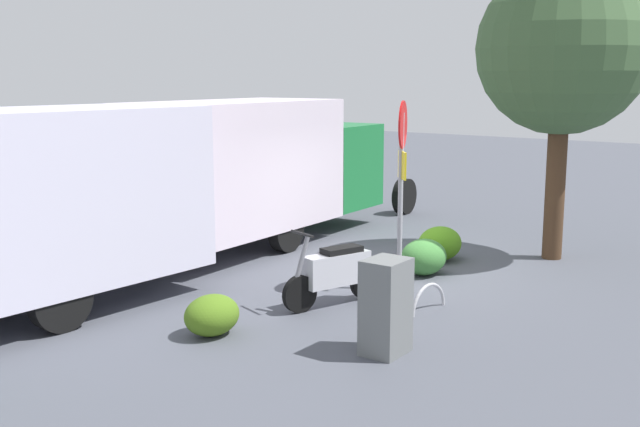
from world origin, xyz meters
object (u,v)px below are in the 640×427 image
object	(u,v)px
box_truck_near	(263,164)
utility_cabinet	(386,307)
bike_rack_hoop	(428,311)
stop_sign	(402,165)
street_tree	(563,50)
motorcycle	(336,272)

from	to	relation	value
box_truck_near	utility_cabinet	distance (m)	7.00
bike_rack_hoop	stop_sign	bearing A→B (deg)	-127.84
street_tree	utility_cabinet	distance (m)	7.09
box_truck_near	motorcycle	distance (m)	4.90
box_truck_near	street_tree	xyz separation A→B (m)	(-2.19, 5.40, 2.28)
motorcycle	stop_sign	size ratio (longest dim) A/B	0.57
bike_rack_hoop	box_truck_near	bearing A→B (deg)	-113.01
street_tree	bike_rack_hoop	xyz separation A→B (m)	(4.39, -0.23, -3.91)
stop_sign	utility_cabinet	distance (m)	3.30
stop_sign	utility_cabinet	world-z (taller)	stop_sign
box_truck_near	motorcycle	bearing A→B (deg)	-129.44
stop_sign	utility_cabinet	bearing A→B (deg)	27.86
utility_cabinet	bike_rack_hoop	size ratio (longest dim) A/B	1.43
motorcycle	bike_rack_hoop	xyz separation A→B (m)	(-0.59, 1.28, -0.52)
stop_sign	bike_rack_hoop	distance (m)	2.38
box_truck_near	stop_sign	bearing A→B (deg)	-112.85
stop_sign	utility_cabinet	size ratio (longest dim) A/B	2.53
box_truck_near	bike_rack_hoop	bearing A→B (deg)	-116.85
box_truck_near	stop_sign	size ratio (longest dim) A/B	2.74
box_truck_near	stop_sign	world-z (taller)	stop_sign
motorcycle	utility_cabinet	size ratio (longest dim) A/B	1.45
street_tree	motorcycle	bearing A→B (deg)	-16.95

